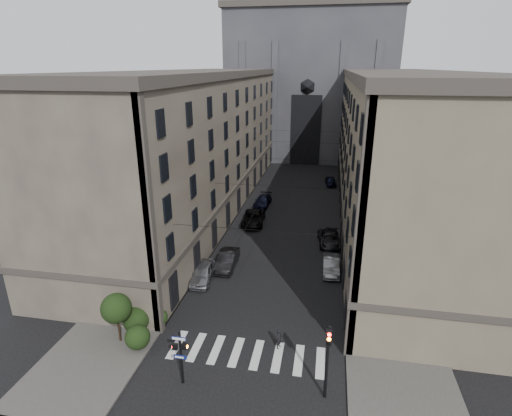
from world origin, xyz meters
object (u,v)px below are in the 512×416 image
Objects in this scene: car_left_midnear at (227,260)px; car_right_near at (331,265)px; car_left_near at (203,273)px; car_left_midfar at (253,218)px; car_right_far at (331,181)px; car_left_far at (263,201)px; traffic_light_right at (328,354)px; pedestrian at (279,339)px; pedestrian_signal_left at (181,353)px; car_right_midnear at (329,239)px; car_right_midfar at (330,239)px; gothic_tower at (311,73)px.

car_left_midnear is 1.11× the size of car_right_near.
car_left_midfar is at bearing 78.40° from car_left_near.
car_left_near is 1.12× the size of car_right_far.
car_left_midfar is 7.29m from car_left_far.
car_left_far is at bearing 117.00° from car_right_near.
car_right_near is (10.02, -11.12, -0.07)m from car_left_midfar.
traffic_light_right is 5.90m from pedestrian.
pedestrian_signal_left is 0.77× the size of traffic_light_right.
pedestrian is (-3.38, -18.70, 0.07)m from car_right_midnear.
car_right_near is (10.02, -18.41, 0.01)m from car_left_far.
car_right_midfar is (10.24, 7.45, -0.17)m from car_left_midnear.
car_left_midfar is (-9.80, 27.49, -2.48)m from traffic_light_right.
car_left_midnear is at bearing 93.90° from pedestrian_signal_left.
traffic_light_right is at bearing -58.20° from car_left_midnear.
gothic_tower reaches higher than car_right_near.
car_left_midfar is at bearing -95.27° from gothic_tower.
gothic_tower is 75.15m from pedestrian_signal_left.
gothic_tower is 53.34m from car_right_midnear.
car_right_far is (9.73, 19.93, -0.08)m from car_left_midfar.
car_left_midfar reaches higher than car_left_far.
car_right_far is (9.73, 12.63, -0.00)m from car_left_far.
car_right_midnear is at bearing -137.84° from car_right_midfar.
traffic_light_right reaches higher than car_right_midnear.
car_right_far reaches higher than car_right_midnear.
pedestrian_signal_left is 0.94× the size of car_right_far.
gothic_tower is 60.25m from car_left_midnear.
car_right_far is at bearing 83.38° from car_right_midnear.
pedestrian reaches higher than car_right_near.
car_left_far is 20.97m from car_right_near.
gothic_tower is 13.09× the size of car_right_midfar.
pedestrian_signal_left is 15.95m from car_left_midnear.
pedestrian_signal_left is 0.80× the size of car_left_far.
pedestrian_signal_left is at bearing -106.92° from car_right_midfar.
pedestrian_signal_left is 2.57× the size of pedestrian.
traffic_light_right is at bearing -85.62° from gothic_tower.
gothic_tower reaches higher than car_left_near.
car_left_midfar is 24.24m from pedestrian.
car_right_near is at bearing 3.55° from car_left_midnear.
car_right_midfar is at bearing 30.89° from car_right_midnear.
gothic_tower is 11.57× the size of car_left_far.
car_right_near is at bearing -84.13° from gothic_tower.
car_left_far is at bearing 80.84° from car_left_near.
gothic_tower is 11.70× the size of car_left_midnear.
gothic_tower is at bearing 86.98° from car_left_far.
car_left_midnear reaches higher than car_right_near.
pedestrian_signal_left is 0.69× the size of car_left_midfar.
traffic_light_right reaches higher than pedestrian_signal_left.
car_left_midfar reaches higher than car_right_midfar.
car_left_midnear reaches higher than car_left_midfar.
car_right_midnear is at bearing 34.36° from car_left_midnear.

